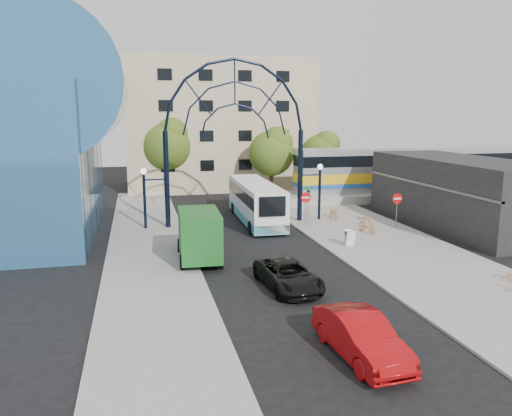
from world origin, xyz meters
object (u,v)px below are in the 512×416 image
object	(u,v)px
train_car	(419,169)
sandwich_board	(350,236)
do_not_enter_sign	(397,202)
green_truck	(199,235)
tree_north_c	(322,152)
stop_sign	(306,201)
city_bus	(255,201)
tree_north_b	(168,143)
red_sedan	(361,336)
street_name_sign	(308,197)
bike_near_a	(334,212)
gateway_arch	(235,109)
tree_north_a	(273,151)
bike_near_b	(367,225)
black_suv	(288,275)

from	to	relation	value
train_car	sandwich_board	bearing A→B (deg)	-131.95
do_not_enter_sign	green_truck	bearing A→B (deg)	-163.21
tree_north_c	stop_sign	bearing A→B (deg)	-114.69
sandwich_board	city_bus	distance (m)	9.76
tree_north_b	red_sedan	distance (m)	37.73
street_name_sign	bike_near_a	size ratio (longest dim) A/B	1.52
tree_north_b	red_sedan	xyz separation A→B (m)	(3.96, -37.25, -4.51)
sandwich_board	bike_near_a	bearing A→B (deg)	74.46
gateway_arch	green_truck	xyz separation A→B (m)	(-3.81, -8.47, -7.08)
tree_north_c	green_truck	world-z (taller)	tree_north_c
city_bus	gateway_arch	bearing A→B (deg)	-150.98
do_not_enter_sign	tree_north_a	distance (m)	16.86
gateway_arch	bike_near_a	distance (m)	11.16
tree_north_a	tree_north_b	size ratio (longest dim) A/B	0.88
do_not_enter_sign	tree_north_b	distance (m)	25.09
sandwich_board	bike_near_a	xyz separation A→B (m)	(2.23, 8.02, -0.14)
red_sedan	bike_near_a	size ratio (longest dim) A/B	2.51
city_bus	bike_near_b	xyz separation A→B (m)	(6.46, -5.96, -0.91)
train_car	city_bus	bearing A→B (deg)	-158.74
tree_north_b	red_sedan	world-z (taller)	tree_north_b
black_suv	gateway_arch	bearing A→B (deg)	83.90
sandwich_board	tree_north_c	xyz separation A→B (m)	(6.52, 21.95, 3.53)
bike_near_b	train_car	bearing A→B (deg)	36.12
sandwich_board	black_suv	xyz separation A→B (m)	(-5.90, -6.19, -0.08)
do_not_enter_sign	black_suv	xyz separation A→B (m)	(-11.30, -10.21, -1.31)
city_bus	black_suv	world-z (taller)	city_bus
do_not_enter_sign	black_suv	size ratio (longest dim) A/B	0.52
gateway_arch	train_car	xyz separation A→B (m)	(20.00, 8.00, -5.66)
train_car	city_bus	xyz separation A→B (m)	(-18.27, -7.11, -1.32)
tree_north_c	sandwich_board	bearing A→B (deg)	-106.55
do_not_enter_sign	tree_north_c	xyz separation A→B (m)	(1.12, 17.93, 2.30)
green_truck	red_sedan	bearing A→B (deg)	-70.38
green_truck	bike_near_a	size ratio (longest dim) A/B	3.23
gateway_arch	tree_north_b	distance (m)	16.72
train_car	red_sedan	distance (m)	35.51
city_bus	red_sedan	bearing A→B (deg)	-92.53
green_truck	bike_near_a	bearing A→B (deg)	38.79
red_sedan	green_truck	bearing A→B (deg)	102.63
stop_sign	tree_north_a	world-z (taller)	tree_north_a
tree_north_c	city_bus	bearing A→B (deg)	-128.57
stop_sign	black_suv	xyz separation A→B (m)	(-5.10, -12.21, -1.33)
street_name_sign	tree_north_c	bearing A→B (deg)	65.69
sandwich_board	city_bus	xyz separation A→B (m)	(-3.87, 8.92, 0.84)
bike_near_b	green_truck	bearing A→B (deg)	-175.96
tree_north_a	bike_near_a	size ratio (longest dim) A/B	3.80
train_car	tree_north_a	size ratio (longest dim) A/B	3.59
gateway_arch	tree_north_a	size ratio (longest dim) A/B	1.95
street_name_sign	tree_north_b	xyz separation A→B (m)	(-9.08, 17.33, 3.14)
do_not_enter_sign	sandwich_board	size ratio (longest dim) A/B	2.51
gateway_arch	train_car	bearing A→B (deg)	21.80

